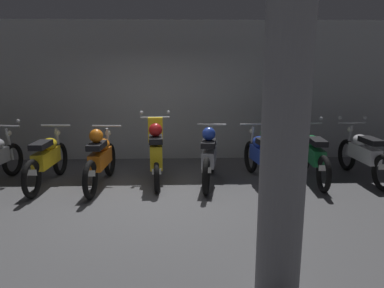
{
  "coord_description": "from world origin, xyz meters",
  "views": [
    {
      "loc": [
        0.44,
        -5.86,
        2.21
      ],
      "look_at": [
        0.67,
        0.79,
        0.75
      ],
      "focal_mm": 35.04,
      "sensor_mm": 36.0,
      "label": 1
    }
  ],
  "objects_px": {
    "motorbike_slot_5": "(209,155)",
    "motorbike_slot_4": "(156,152)",
    "support_pillar": "(285,138)",
    "motorbike_slot_3": "(101,158)",
    "motorbike_slot_7": "(313,155)",
    "motorbike_slot_6": "(262,155)",
    "motorbike_slot_2": "(47,159)",
    "motorbike_slot_8": "(363,154)"
  },
  "relations": [
    {
      "from": "motorbike_slot_5",
      "to": "motorbike_slot_4",
      "type": "bearing_deg",
      "value": 174.58
    },
    {
      "from": "motorbike_slot_5",
      "to": "support_pillar",
      "type": "xyz_separation_m",
      "value": [
        0.37,
        -3.52,
        1.03
      ]
    },
    {
      "from": "motorbike_slot_3",
      "to": "motorbike_slot_7",
      "type": "relative_size",
      "value": 1.0
    },
    {
      "from": "motorbike_slot_6",
      "to": "motorbike_slot_4",
      "type": "bearing_deg",
      "value": 177.33
    },
    {
      "from": "motorbike_slot_2",
      "to": "support_pillar",
      "type": "height_order",
      "value": "support_pillar"
    },
    {
      "from": "motorbike_slot_8",
      "to": "motorbike_slot_3",
      "type": "bearing_deg",
      "value": -177.22
    },
    {
      "from": "motorbike_slot_2",
      "to": "support_pillar",
      "type": "distance_m",
      "value": 4.94
    },
    {
      "from": "motorbike_slot_2",
      "to": "motorbike_slot_3",
      "type": "relative_size",
      "value": 1.0
    },
    {
      "from": "motorbike_slot_6",
      "to": "motorbike_slot_8",
      "type": "height_order",
      "value": "motorbike_slot_8"
    },
    {
      "from": "motorbike_slot_2",
      "to": "motorbike_slot_6",
      "type": "distance_m",
      "value": 3.94
    },
    {
      "from": "motorbike_slot_3",
      "to": "support_pillar",
      "type": "distance_m",
      "value": 4.25
    },
    {
      "from": "motorbike_slot_5",
      "to": "support_pillar",
      "type": "bearing_deg",
      "value": -83.99
    },
    {
      "from": "motorbike_slot_2",
      "to": "motorbike_slot_7",
      "type": "bearing_deg",
      "value": 1.26
    },
    {
      "from": "motorbike_slot_5",
      "to": "motorbike_slot_6",
      "type": "height_order",
      "value": "same"
    },
    {
      "from": "motorbike_slot_3",
      "to": "motorbike_slot_8",
      "type": "distance_m",
      "value": 4.93
    },
    {
      "from": "motorbike_slot_3",
      "to": "motorbike_slot_2",
      "type": "bearing_deg",
      "value": 174.51
    },
    {
      "from": "motorbike_slot_7",
      "to": "motorbike_slot_8",
      "type": "xyz_separation_m",
      "value": [
        0.98,
        0.04,
        0.0
      ]
    },
    {
      "from": "motorbike_slot_2",
      "to": "motorbike_slot_7",
      "type": "distance_m",
      "value": 4.93
    },
    {
      "from": "motorbike_slot_4",
      "to": "motorbike_slot_7",
      "type": "relative_size",
      "value": 0.86
    },
    {
      "from": "motorbike_slot_2",
      "to": "motorbike_slot_4",
      "type": "height_order",
      "value": "motorbike_slot_4"
    },
    {
      "from": "motorbike_slot_2",
      "to": "motorbike_slot_5",
      "type": "relative_size",
      "value": 1.01
    },
    {
      "from": "motorbike_slot_5",
      "to": "support_pillar",
      "type": "distance_m",
      "value": 3.68
    },
    {
      "from": "motorbike_slot_4",
      "to": "motorbike_slot_6",
      "type": "relative_size",
      "value": 0.87
    },
    {
      "from": "motorbike_slot_3",
      "to": "motorbike_slot_7",
      "type": "distance_m",
      "value": 3.95
    },
    {
      "from": "motorbike_slot_4",
      "to": "motorbike_slot_5",
      "type": "height_order",
      "value": "motorbike_slot_4"
    },
    {
      "from": "motorbike_slot_4",
      "to": "motorbike_slot_6",
      "type": "distance_m",
      "value": 1.98
    },
    {
      "from": "motorbike_slot_5",
      "to": "support_pillar",
      "type": "relative_size",
      "value": 0.62
    },
    {
      "from": "motorbike_slot_7",
      "to": "motorbike_slot_8",
      "type": "height_order",
      "value": "same"
    },
    {
      "from": "motorbike_slot_4",
      "to": "motorbike_slot_6",
      "type": "xyz_separation_m",
      "value": [
        1.97,
        -0.09,
        -0.04
      ]
    },
    {
      "from": "motorbike_slot_2",
      "to": "motorbike_slot_8",
      "type": "height_order",
      "value": "motorbike_slot_8"
    },
    {
      "from": "motorbike_slot_4",
      "to": "motorbike_slot_5",
      "type": "bearing_deg",
      "value": -5.42
    },
    {
      "from": "motorbike_slot_4",
      "to": "support_pillar",
      "type": "xyz_separation_m",
      "value": [
        1.36,
        -3.61,
        0.99
      ]
    },
    {
      "from": "motorbike_slot_8",
      "to": "support_pillar",
      "type": "distance_m",
      "value": 4.59
    },
    {
      "from": "motorbike_slot_4",
      "to": "motorbike_slot_7",
      "type": "distance_m",
      "value": 2.96
    },
    {
      "from": "motorbike_slot_5",
      "to": "motorbike_slot_8",
      "type": "distance_m",
      "value": 2.96
    },
    {
      "from": "motorbike_slot_2",
      "to": "motorbike_slot_3",
      "type": "bearing_deg",
      "value": -5.49
    },
    {
      "from": "motorbike_slot_5",
      "to": "motorbike_slot_6",
      "type": "xyz_separation_m",
      "value": [
        0.98,
        0.0,
        0.0
      ]
    },
    {
      "from": "motorbike_slot_2",
      "to": "motorbike_slot_3",
      "type": "distance_m",
      "value": 0.99
    },
    {
      "from": "motorbike_slot_8",
      "to": "motorbike_slot_2",
      "type": "bearing_deg",
      "value": -178.6
    },
    {
      "from": "motorbike_slot_7",
      "to": "motorbike_slot_3",
      "type": "bearing_deg",
      "value": -177.05
    },
    {
      "from": "support_pillar",
      "to": "motorbike_slot_7",
      "type": "bearing_deg",
      "value": 66.01
    },
    {
      "from": "motorbike_slot_7",
      "to": "support_pillar",
      "type": "xyz_separation_m",
      "value": [
        -1.6,
        -3.6,
        1.06
      ]
    }
  ]
}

